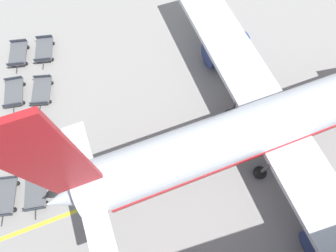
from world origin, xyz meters
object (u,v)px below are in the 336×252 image
object	(u,v)px
baggage_dolly_row_near_col_a	(18,54)
baggage_dolly_row_mid_a_col_a	(44,50)
baggage_dolly_row_mid_a_col_b	(42,91)
baggage_dolly_row_mid_a_col_d	(36,191)
airplane	(286,118)
baggage_dolly_row_mid_a_col_c	(38,136)
baggage_dolly_row_near_col_b	(14,93)
baggage_dolly_row_near_col_d	(5,197)
baggage_dolly_row_near_col_c	(11,140)

from	to	relation	value
baggage_dolly_row_near_col_a	baggage_dolly_row_mid_a_col_a	world-z (taller)	same
baggage_dolly_row_mid_a_col_b	baggage_dolly_row_mid_a_col_d	distance (m)	9.14
airplane	baggage_dolly_row_mid_a_col_c	size ratio (longest dim) A/B	9.95
baggage_dolly_row_mid_a_col_c	baggage_dolly_row_mid_a_col_a	bearing A→B (deg)	171.29
baggage_dolly_row_mid_a_col_a	baggage_dolly_row_mid_a_col_c	world-z (taller)	same
baggage_dolly_row_near_col_b	baggage_dolly_row_near_col_d	distance (m)	9.42
baggage_dolly_row_near_col_a	baggage_dolly_row_mid_a_col_d	bearing A→B (deg)	2.14
baggage_dolly_row_near_col_c	baggage_dolly_row_near_col_a	bearing A→B (deg)	172.75
airplane	baggage_dolly_row_mid_a_col_b	xyz separation A→B (m)	(-9.71, -18.45, -2.91)
airplane	baggage_dolly_row_mid_a_col_a	xyz separation A→B (m)	(-14.44, -17.76, -2.91)
baggage_dolly_row_mid_a_col_d	baggage_dolly_row_near_col_b	bearing A→B (deg)	-173.11
baggage_dolly_row_mid_a_col_a	baggage_dolly_row_mid_a_col_d	world-z (taller)	same
baggage_dolly_row_near_col_b	baggage_dolly_row_mid_a_col_c	size ratio (longest dim) A/B	0.99
baggage_dolly_row_mid_a_col_b	baggage_dolly_row_near_col_c	bearing A→B (deg)	-35.59
baggage_dolly_row_near_col_a	baggage_dolly_row_mid_a_col_c	xyz separation A→B (m)	(9.35, 1.11, 0.00)
baggage_dolly_row_near_col_c	baggage_dolly_row_mid_a_col_c	world-z (taller)	same
baggage_dolly_row_near_col_b	baggage_dolly_row_mid_a_col_b	bearing A→B (deg)	78.10
baggage_dolly_row_mid_a_col_d	baggage_dolly_row_near_col_a	bearing A→B (deg)	-177.86
baggage_dolly_row_near_col_a	baggage_dolly_row_mid_a_col_d	distance (m)	13.99
baggage_dolly_row_mid_a_col_d	baggage_dolly_row_near_col_c	bearing A→B (deg)	-161.04
baggage_dolly_row_near_col_b	baggage_dolly_row_mid_a_col_b	world-z (taller)	same
baggage_dolly_row_near_col_a	baggage_dolly_row_near_col_c	xyz separation A→B (m)	(9.09, -1.16, 0.00)
airplane	baggage_dolly_row_near_col_a	world-z (taller)	airplane
baggage_dolly_row_near_col_d	baggage_dolly_row_mid_a_col_b	xyz separation A→B (m)	(-8.83, 3.64, 0.00)
baggage_dolly_row_near_col_a	baggage_dolly_row_near_col_b	bearing A→B (deg)	-8.16
airplane	baggage_dolly_row_near_col_b	bearing A→B (deg)	-116.07
baggage_dolly_row_mid_a_col_a	baggage_dolly_row_near_col_d	bearing A→B (deg)	-17.72
baggage_dolly_row_near_col_d	baggage_dolly_row_near_col_c	bearing A→B (deg)	171.88
baggage_dolly_row_mid_a_col_b	baggage_dolly_row_mid_a_col_c	world-z (taller)	same
baggage_dolly_row_near_col_d	baggage_dolly_row_mid_a_col_c	xyz separation A→B (m)	(-4.41, 2.93, 0.00)
airplane	baggage_dolly_row_mid_a_col_c	world-z (taller)	airplane
airplane	baggage_dolly_row_mid_a_col_c	distance (m)	20.09
baggage_dolly_row_mid_a_col_c	baggage_dolly_row_mid_a_col_d	bearing A→B (deg)	-7.19
baggage_dolly_row_near_col_d	baggage_dolly_row_mid_a_col_a	size ratio (longest dim) A/B	1.00
baggage_dolly_row_near_col_d	baggage_dolly_row_mid_a_col_c	size ratio (longest dim) A/B	1.00
baggage_dolly_row_near_col_b	baggage_dolly_row_near_col_c	xyz separation A→B (m)	(4.67, -0.52, 0.00)
baggage_dolly_row_mid_a_col_a	baggage_dolly_row_near_col_b	bearing A→B (deg)	-36.70
baggage_dolly_row_mid_a_col_b	baggage_dolly_row_near_col_a	bearing A→B (deg)	-159.77
airplane	baggage_dolly_row_near_col_a	size ratio (longest dim) A/B	9.96
baggage_dolly_row_mid_a_col_a	baggage_dolly_row_mid_a_col_c	xyz separation A→B (m)	(9.15, -1.40, 0.00)
baggage_dolly_row_mid_a_col_b	baggage_dolly_row_mid_a_col_c	distance (m)	4.47
baggage_dolly_row_near_col_b	baggage_dolly_row_near_col_d	size ratio (longest dim) A/B	0.99
baggage_dolly_row_near_col_b	baggage_dolly_row_mid_a_col_a	size ratio (longest dim) A/B	0.99
baggage_dolly_row_near_col_c	baggage_dolly_row_mid_a_col_d	xyz separation A→B (m)	(4.89, 1.68, 0.00)
baggage_dolly_row_mid_a_col_c	baggage_dolly_row_mid_a_col_d	size ratio (longest dim) A/B	1.00
baggage_dolly_row_near_col_d	baggage_dolly_row_mid_a_col_b	bearing A→B (deg)	157.58
baggage_dolly_row_near_col_c	baggage_dolly_row_near_col_d	xyz separation A→B (m)	(4.67, -0.67, 0.00)
baggage_dolly_row_near_col_b	baggage_dolly_row_near_col_d	world-z (taller)	same
baggage_dolly_row_near_col_c	baggage_dolly_row_mid_a_col_c	size ratio (longest dim) A/B	0.99
baggage_dolly_row_mid_a_col_a	baggage_dolly_row_mid_a_col_b	size ratio (longest dim) A/B	1.00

